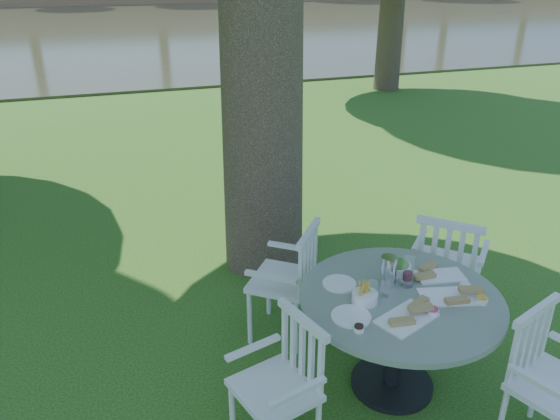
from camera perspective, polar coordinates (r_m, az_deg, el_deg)
The scene contains 8 objects.
ground at distance 4.65m, azimuth 0.80°, elevation -10.56°, with size 140.00×140.00×0.00m, color #19430E.
table at distance 3.68m, azimuth 12.30°, elevation -10.76°, with size 1.30×1.30×0.73m.
chair_ne at distance 4.39m, azimuth 17.06°, elevation -5.32°, with size 0.67×0.67×0.96m.
chair_nw at distance 4.09m, azimuth 1.42°, elevation -6.76°, with size 0.64×0.64×0.93m.
chair_sw at distance 3.26m, azimuth 0.74°, elevation -16.88°, with size 0.52×0.54×0.88m.
chair_se at distance 3.59m, azimuth 25.84°, elevation -14.91°, with size 0.58×0.56×0.91m.
tableware at distance 3.60m, azimuth 12.03°, elevation -7.74°, with size 1.06×0.76×0.21m.
river at distance 26.75m, azimuth -16.63°, elevation 17.76°, with size 100.00×28.00×0.12m, color #31331E.
Camera 1 is at (-1.28, -3.59, 2.67)m, focal length 35.00 mm.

